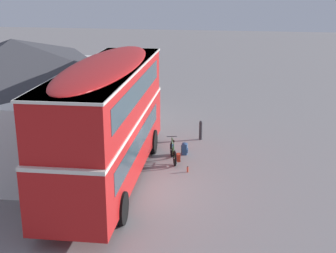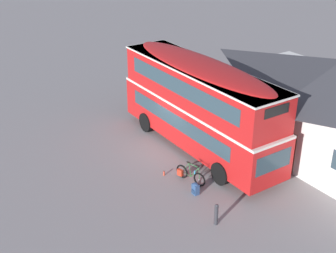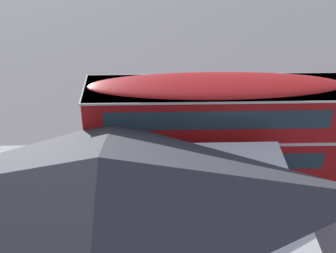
{
  "view_description": "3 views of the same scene",
  "coord_description": "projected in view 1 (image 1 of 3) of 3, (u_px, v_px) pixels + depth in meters",
  "views": [
    {
      "loc": [
        -15.72,
        -4.07,
        7.57
      ],
      "look_at": [
        3.34,
        -0.85,
        1.55
      ],
      "focal_mm": 50.19,
      "sensor_mm": 36.0,
      "label": 1
    },
    {
      "loc": [
        18.09,
        -11.36,
        11.67
      ],
      "look_at": [
        1.35,
        -1.19,
        2.11
      ],
      "focal_mm": 48.76,
      "sensor_mm": 36.0,
      "label": 2
    },
    {
      "loc": [
        2.26,
        18.75,
        13.3
      ],
      "look_at": [
        2.63,
        0.07,
        2.13
      ],
      "focal_mm": 53.74,
      "sensor_mm": 36.0,
      "label": 3
    }
  ],
  "objects": [
    {
      "name": "pub_building",
      "position": [
        16.0,
        91.0,
        22.27
      ],
      "size": [
        13.05,
        7.53,
        5.01
      ],
      "color": "silver",
      "rests_on": "ground"
    },
    {
      "name": "ground_plane",
      "position": [
        131.0,
        190.0,
        17.7
      ],
      "size": [
        120.0,
        120.0,
        0.0
      ],
      "primitive_type": "plane",
      "color": "gray"
    },
    {
      "name": "double_decker_bus",
      "position": [
        108.0,
        117.0,
        17.77
      ],
      "size": [
        10.74,
        2.99,
        4.79
      ],
      "color": "black",
      "rests_on": "ground"
    },
    {
      "name": "kerb_bollard",
      "position": [
        201.0,
        130.0,
        23.23
      ],
      "size": [
        0.16,
        0.16,
        0.97
      ],
      "color": "#333338",
      "rests_on": "ground"
    },
    {
      "name": "backpack_on_ground",
      "position": [
        185.0,
        148.0,
        21.31
      ],
      "size": [
        0.31,
        0.3,
        0.55
      ],
      "color": "#2D4C7A",
      "rests_on": "ground"
    },
    {
      "name": "water_bottle_red_squeeze",
      "position": [
        188.0,
        169.0,
        19.35
      ],
      "size": [
        0.08,
        0.08,
        0.26
      ],
      "color": "#D84C33",
      "rests_on": "ground"
    },
    {
      "name": "touring_bicycle",
      "position": [
        174.0,
        154.0,
        20.39
      ],
      "size": [
        1.69,
        0.76,
        1.01
      ],
      "color": "black",
      "rests_on": "ground"
    }
  ]
}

